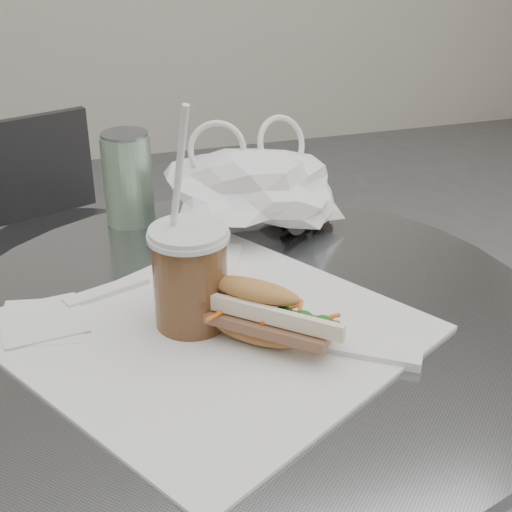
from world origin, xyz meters
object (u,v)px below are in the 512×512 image
object	(u,v)px
cafe_table	(246,478)
banh_mi	(256,313)
chair_far	(69,282)
sunglasses	(308,216)
iced_coffee	(190,277)
drink_can	(128,178)

from	to	relation	value
cafe_table	banh_mi	size ratio (longest dim) A/B	3.55
chair_far	sunglasses	xyz separation A→B (m)	(0.36, -0.72, 0.44)
iced_coffee	chair_far	bearing A→B (deg)	97.48
cafe_table	sunglasses	bearing A→B (deg)	51.68
chair_far	iced_coffee	bearing A→B (deg)	78.50
cafe_table	chair_far	world-z (taller)	cafe_table
sunglasses	chair_far	bearing A→B (deg)	90.89
banh_mi	drink_can	size ratio (longest dim) A/B	1.50
sunglasses	drink_can	distance (m)	0.28
cafe_table	chair_far	xyz separation A→B (m)	(-0.19, 0.93, -0.14)
sunglasses	drink_can	bearing A→B (deg)	132.44
chair_far	iced_coffee	world-z (taller)	iced_coffee
cafe_table	chair_far	bearing A→B (deg)	101.68
cafe_table	sunglasses	xyz separation A→B (m)	(0.16, 0.21, 0.29)
chair_far	cafe_table	bearing A→B (deg)	82.70
chair_far	banh_mi	world-z (taller)	banh_mi
iced_coffee	sunglasses	xyz separation A→B (m)	(0.23, 0.22, -0.05)
banh_mi	iced_coffee	distance (m)	0.09
iced_coffee	banh_mi	bearing A→B (deg)	-43.14
chair_far	drink_can	distance (m)	0.79
banh_mi	sunglasses	world-z (taller)	banh_mi
chair_far	banh_mi	size ratio (longest dim) A/B	3.35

